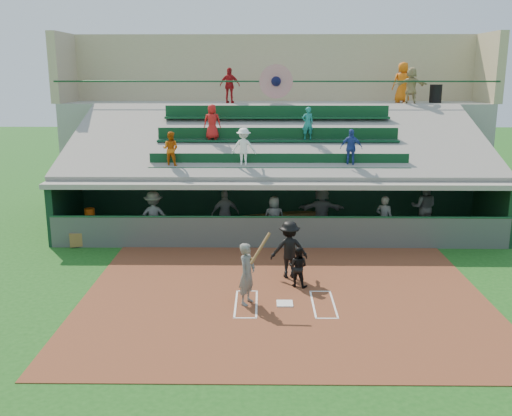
{
  "coord_description": "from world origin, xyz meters",
  "views": [
    {
      "loc": [
        -0.6,
        -14.11,
        6.02
      ],
      "look_at": [
        -0.8,
        3.5,
        1.8
      ],
      "focal_mm": 40.0,
      "sensor_mm": 36.0,
      "label": 1
    }
  ],
  "objects_px": {
    "home_plate": "(285,303)",
    "white_table": "(92,228)",
    "batter_at_plate": "(247,273)",
    "catcher": "(298,267)",
    "trash_bin": "(436,94)",
    "water_cooler": "(90,213)"
  },
  "relations": [
    {
      "from": "home_plate",
      "to": "water_cooler",
      "type": "xyz_separation_m",
      "value": [
        -6.97,
        6.18,
        0.9
      ]
    },
    {
      "from": "batter_at_plate",
      "to": "water_cooler",
      "type": "distance_m",
      "value": 8.56
    },
    {
      "from": "catcher",
      "to": "white_table",
      "type": "distance_m",
      "value": 8.76
    },
    {
      "from": "home_plate",
      "to": "batter_at_plate",
      "type": "relative_size",
      "value": 0.22
    },
    {
      "from": "batter_at_plate",
      "to": "white_table",
      "type": "relative_size",
      "value": 2.4
    },
    {
      "from": "trash_bin",
      "to": "catcher",
      "type": "bearing_deg",
      "value": -120.97
    },
    {
      "from": "catcher",
      "to": "white_table",
      "type": "height_order",
      "value": "catcher"
    },
    {
      "from": "catcher",
      "to": "white_table",
      "type": "relative_size",
      "value": 1.45
    },
    {
      "from": "white_table",
      "to": "batter_at_plate",
      "type": "bearing_deg",
      "value": -24.25
    },
    {
      "from": "water_cooler",
      "to": "trash_bin",
      "type": "distance_m",
      "value": 16.51
    },
    {
      "from": "batter_at_plate",
      "to": "catcher",
      "type": "height_order",
      "value": "batter_at_plate"
    },
    {
      "from": "catcher",
      "to": "home_plate",
      "type": "bearing_deg",
      "value": 92.76
    },
    {
      "from": "batter_at_plate",
      "to": "trash_bin",
      "type": "height_order",
      "value": "trash_bin"
    },
    {
      "from": "catcher",
      "to": "trash_bin",
      "type": "relative_size",
      "value": 1.4
    },
    {
      "from": "water_cooler",
      "to": "trash_bin",
      "type": "xyz_separation_m",
      "value": [
        14.44,
        6.88,
        4.08
      ]
    },
    {
      "from": "home_plate",
      "to": "trash_bin",
      "type": "relative_size",
      "value": 0.51
    },
    {
      "from": "batter_at_plate",
      "to": "catcher",
      "type": "xyz_separation_m",
      "value": [
        1.41,
        1.25,
        -0.25
      ]
    },
    {
      "from": "home_plate",
      "to": "white_table",
      "type": "xyz_separation_m",
      "value": [
        -6.89,
        6.11,
        0.36
      ]
    },
    {
      "from": "white_table",
      "to": "trash_bin",
      "type": "xyz_separation_m",
      "value": [
        14.37,
        6.94,
        4.62
      ]
    },
    {
      "from": "batter_at_plate",
      "to": "trash_bin",
      "type": "distance_m",
      "value": 16.08
    },
    {
      "from": "home_plate",
      "to": "catcher",
      "type": "xyz_separation_m",
      "value": [
        0.42,
        1.3,
        0.57
      ]
    },
    {
      "from": "home_plate",
      "to": "trash_bin",
      "type": "xyz_separation_m",
      "value": [
        7.48,
        13.06,
        4.99
      ]
    }
  ]
}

